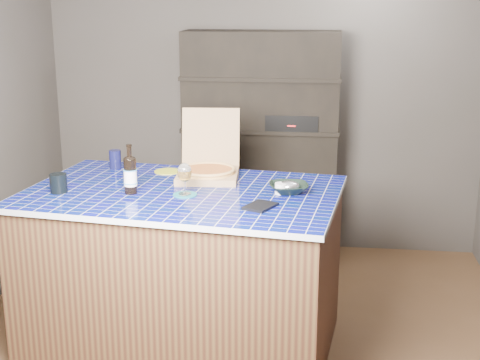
# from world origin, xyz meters

# --- Properties ---
(room) EXTENTS (3.50, 3.50, 3.50)m
(room) POSITION_xyz_m (0.00, 0.00, 1.25)
(room) COLOR brown
(room) RESTS_ON ground
(shelving_unit) EXTENTS (1.20, 0.41, 1.80)m
(shelving_unit) POSITION_xyz_m (0.00, 1.53, 0.90)
(shelving_unit) COLOR black
(shelving_unit) RESTS_ON floor
(kitchen_island) EXTENTS (1.90, 1.33, 0.97)m
(kitchen_island) POSITION_xyz_m (-0.31, -0.03, 0.49)
(kitchen_island) COLOR #4D381E
(kitchen_island) RESTS_ON floor
(pizza_box) EXTENTS (0.39, 0.47, 0.40)m
(pizza_box) POSITION_xyz_m (-0.20, 0.26, 1.03)
(pizza_box) COLOR tan
(pizza_box) RESTS_ON kitchen_island
(mead_bottle) EXTENTS (0.08, 0.08, 0.28)m
(mead_bottle) POSITION_xyz_m (-0.58, -0.12, 1.08)
(mead_bottle) COLOR black
(mead_bottle) RESTS_ON kitchen_island
(teal_trivet) EXTENTS (0.13, 0.13, 0.01)m
(teal_trivet) POSITION_xyz_m (-0.27, -0.12, 0.98)
(teal_trivet) COLOR #156871
(teal_trivet) RESTS_ON kitchen_island
(wine_glass) EXTENTS (0.08, 0.08, 0.18)m
(wine_glass) POSITION_xyz_m (-0.27, -0.12, 1.10)
(wine_glass) COLOR white
(wine_glass) RESTS_ON teal_trivet
(tumbler) EXTENTS (0.10, 0.10, 0.11)m
(tumbler) POSITION_xyz_m (-0.99, -0.16, 1.03)
(tumbler) COLOR black
(tumbler) RESTS_ON kitchen_island
(dvd_case) EXTENTS (0.19, 0.22, 0.01)m
(dvd_case) POSITION_xyz_m (0.17, -0.30, 0.98)
(dvd_case) COLOR black
(dvd_case) RESTS_ON kitchen_island
(bowl) EXTENTS (0.26, 0.26, 0.05)m
(bowl) POSITION_xyz_m (0.30, -0.00, 1.00)
(bowl) COLOR black
(bowl) RESTS_ON kitchen_island
(foil_contents) EXTENTS (0.12, 0.10, 0.06)m
(foil_contents) POSITION_xyz_m (0.30, -0.00, 1.01)
(foil_contents) COLOR silver
(foil_contents) RESTS_ON bowl
(white_jar) EXTENTS (0.07, 0.07, 0.06)m
(white_jar) POSITION_xyz_m (0.26, -0.03, 1.00)
(white_jar) COLOR white
(white_jar) RESTS_ON kitchen_island
(navy_cup) EXTENTS (0.08, 0.08, 0.12)m
(navy_cup) POSITION_xyz_m (-0.84, 0.42, 1.03)
(navy_cup) COLOR #0E0F33
(navy_cup) RESTS_ON kitchen_island
(green_trivet) EXTENTS (0.17, 0.17, 0.01)m
(green_trivet) POSITION_xyz_m (-0.49, 0.38, 0.98)
(green_trivet) COLOR gold
(green_trivet) RESTS_ON kitchen_island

